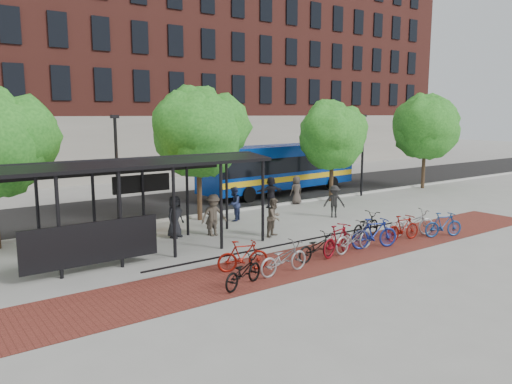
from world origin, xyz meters
TOP-DOWN VIEW (x-y plane):
  - ground at (0.00, 0.00)m, footprint 160.00×160.00m
  - asphalt_street at (0.00, 8.00)m, footprint 160.00×8.00m
  - curb at (0.00, 4.00)m, footprint 160.00×0.25m
  - brick_strip at (-2.00, -5.00)m, footprint 24.00×3.00m
  - bike_rack_rail at (-3.30, -4.10)m, footprint 12.00×0.05m
  - building_brick at (10.00, 26.00)m, footprint 55.00×14.00m
  - bus_shelter at (-8.13, -0.48)m, footprint 10.60×3.07m
  - tree_b at (-2.90, 3.35)m, footprint 5.15×4.20m
  - tree_c at (6.09, 3.35)m, footprint 4.66×3.80m
  - tree_d at (15.10, 3.35)m, footprint 5.39×4.40m
  - lamp_post_left at (-7.00, 3.60)m, footprint 0.35×0.20m
  - lamp_post_right at (9.00, 3.60)m, footprint 0.35×0.20m
  - bus at (5.39, 7.40)m, footprint 11.85×3.49m
  - bike_0 at (-6.80, -5.90)m, footprint 1.90×1.22m
  - bike_1 at (-5.93, -4.65)m, footprint 1.81×1.03m
  - bike_2 at (-5.03, -5.66)m, footprint 2.03×0.81m
  - bike_4 at (-3.08, -5.17)m, footprint 1.88×0.77m
  - bike_5 at (-2.05, -5.19)m, footprint 2.04×1.01m
  - bike_6 at (-1.22, -5.19)m, footprint 2.17×0.91m
  - bike_7 at (-0.20, -5.32)m, footprint 2.08×1.14m
  - bike_8 at (0.79, -4.01)m, footprint 2.14×1.15m
  - bike_9 at (1.68, -5.22)m, footprint 1.82×0.69m
  - bike_10 at (2.64, -4.93)m, footprint 2.29×1.40m
  - bike_11 at (3.57, -5.84)m, footprint 1.83×1.11m
  - pedestrian_0 at (-5.64, 0.80)m, footprint 1.04×0.88m
  - pedestrian_1 at (-4.17, 0.28)m, footprint 0.66×0.56m
  - pedestrian_2 at (-1.79, 2.08)m, footprint 1.03×1.00m
  - pedestrian_3 at (-4.14, 0.12)m, footprint 1.23×0.81m
  - pedestrian_5 at (1.83, 3.80)m, footprint 1.66×0.72m
  - pedestrian_6 at (3.70, 3.80)m, footprint 0.81×0.54m
  - pedestrian_8 at (-2.13, -1.50)m, footprint 0.98×0.89m
  - pedestrian_9 at (2.75, -0.20)m, footprint 1.19×1.15m

SIDE VIEW (x-z plane):
  - ground at x=0.00m, z-range 0.00..0.00m
  - bike_rack_rail at x=-3.30m, z-range -0.47..0.47m
  - brick_strip at x=-2.00m, z-range 0.00..0.01m
  - asphalt_street at x=0.00m, z-range 0.00..0.01m
  - curb at x=0.00m, z-range 0.00..0.12m
  - bike_0 at x=-6.80m, z-range 0.00..0.94m
  - bike_4 at x=-3.08m, z-range 0.00..0.97m
  - bike_1 at x=-5.93m, z-range 0.00..1.05m
  - bike_2 at x=-5.03m, z-range 0.00..1.05m
  - bike_11 at x=3.57m, z-range 0.00..1.06m
  - bike_8 at x=0.79m, z-range 0.00..1.07m
  - bike_9 at x=1.68m, z-range 0.00..1.07m
  - bike_6 at x=-1.22m, z-range 0.00..1.11m
  - bike_10 at x=2.64m, z-range 0.00..1.14m
  - bike_5 at x=-2.05m, z-range 0.00..1.18m
  - bike_7 at x=-0.20m, z-range 0.00..1.20m
  - pedestrian_1 at x=-4.17m, z-range 0.00..1.53m
  - pedestrian_6 at x=3.70m, z-range 0.00..1.61m
  - pedestrian_9 at x=2.75m, z-range 0.00..1.63m
  - pedestrian_8 at x=-2.13m, z-range 0.00..1.65m
  - pedestrian_2 at x=-1.79m, z-range 0.00..1.68m
  - pedestrian_5 at x=1.83m, z-range 0.00..1.73m
  - pedestrian_3 at x=-4.14m, z-range 0.00..1.79m
  - pedestrian_0 at x=-5.64m, z-range 0.00..1.80m
  - bus at x=5.39m, z-range 0.23..3.39m
  - lamp_post_left at x=-7.00m, z-range 0.18..5.31m
  - lamp_post_right at x=9.00m, z-range 0.18..5.31m
  - bus_shelter at x=-8.13m, z-range 1.20..4.80m
  - tree_c at x=6.09m, z-range 1.09..7.02m
  - tree_b at x=-2.90m, z-range 1.22..7.69m
  - tree_d at x=15.10m, z-range 1.19..7.74m
  - building_brick at x=10.00m, z-range 0.00..20.00m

